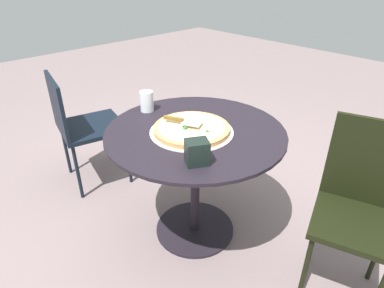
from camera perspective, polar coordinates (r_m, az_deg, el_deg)
The scene contains 8 objects.
ground_plane at distance 2.19m, azimuth 0.49°, elevation -14.51°, with size 10.00×10.00×0.00m, color slate.
patio_table at distance 1.85m, azimuth 0.56°, elevation -2.21°, with size 0.97×0.97×0.72m.
pizza_on_tray at distance 1.74m, azimuth 0.01°, elevation 2.58°, with size 0.45×0.45×0.05m.
pizza_server at distance 1.74m, azimuth -1.70°, elevation 4.10°, with size 0.14×0.21×0.02m.
drinking_cup at distance 1.99m, azimuth -7.86°, elevation 7.35°, with size 0.08×0.08×0.12m, color white.
napkin_dispenser at distance 1.45m, azimuth 0.88°, elevation -1.43°, with size 0.10×0.08×0.11m, color black.
patio_chair_near at distance 1.74m, azimuth 27.08°, elevation -8.88°, with size 0.47×0.47×0.91m.
patio_chair_far at distance 2.48m, azimuth -18.85°, elevation 3.64°, with size 0.52×0.52×0.85m.
Camera 1 is at (1.10, 1.12, 1.52)m, focal length 30.75 mm.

